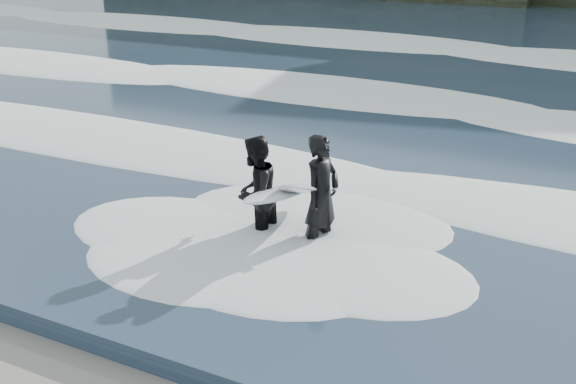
# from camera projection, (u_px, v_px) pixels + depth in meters

# --- Properties ---
(sea) EXTENTS (90.00, 52.00, 0.30)m
(sea) POSITION_uv_depth(u_px,v_px,m) (549.00, 44.00, 29.74)
(sea) COLOR #25374E
(sea) RESTS_ON ground
(foam_near) EXTENTS (60.00, 3.20, 0.20)m
(foam_near) POSITION_uv_depth(u_px,v_px,m) (367.00, 188.00, 13.13)
(foam_near) COLOR white
(foam_near) RESTS_ON sea
(foam_mid) EXTENTS (60.00, 4.00, 0.24)m
(foam_mid) POSITION_uv_depth(u_px,v_px,m) (467.00, 105.00, 18.90)
(foam_mid) COLOR white
(foam_mid) RESTS_ON sea
(foam_far) EXTENTS (60.00, 4.80, 0.30)m
(foam_far) POSITION_uv_depth(u_px,v_px,m) (532.00, 51.00, 26.33)
(foam_far) COLOR white
(foam_far) RESTS_ON sea
(surfer_left) EXTENTS (1.39, 2.28, 1.97)m
(surfer_left) POSITION_uv_depth(u_px,v_px,m) (317.00, 195.00, 11.13)
(surfer_left) COLOR black
(surfer_left) RESTS_ON ground
(surfer_right) EXTENTS (1.09, 2.08, 1.85)m
(surfer_right) POSITION_uv_depth(u_px,v_px,m) (258.00, 193.00, 11.40)
(surfer_right) COLOR black
(surfer_right) RESTS_ON ground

